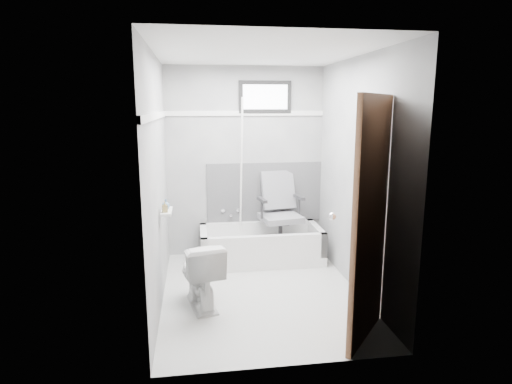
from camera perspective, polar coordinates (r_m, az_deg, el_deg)
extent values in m
plane|color=silver|center=(4.58, 0.64, -13.24)|extent=(2.60, 2.60, 0.00)
plane|color=silver|center=(4.19, 0.72, 18.12)|extent=(2.60, 2.60, 0.00)
cube|color=slate|center=(5.50, -1.42, 3.98)|extent=(2.00, 0.02, 2.40)
cube|color=slate|center=(2.97, 4.57, -2.43)|extent=(2.00, 0.02, 2.40)
cube|color=slate|center=(4.19, -12.97, 1.36)|extent=(0.02, 2.60, 2.40)
cube|color=slate|center=(4.49, 13.41, 1.99)|extent=(0.02, 2.60, 2.40)
imported|color=white|center=(4.22, -7.41, -10.75)|extent=(0.50, 0.73, 0.65)
cube|color=#4C4C4F|center=(5.59, 1.16, -0.06)|extent=(1.50, 0.02, 0.78)
cube|color=white|center=(5.44, -1.44, 10.45)|extent=(2.00, 0.02, 0.06)
cube|color=white|center=(4.13, -13.17, 9.87)|extent=(0.02, 2.60, 0.06)
cylinder|color=white|center=(5.27, -1.99, 2.01)|extent=(0.02, 0.42, 1.92)
cube|color=silver|center=(4.26, -11.83, -2.55)|extent=(0.10, 0.32, 0.02)
imported|color=olive|center=(4.17, -12.07, -1.94)|extent=(0.06, 0.06, 0.11)
imported|color=slate|center=(4.30, -11.95, -1.60)|extent=(0.11, 0.11, 0.10)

